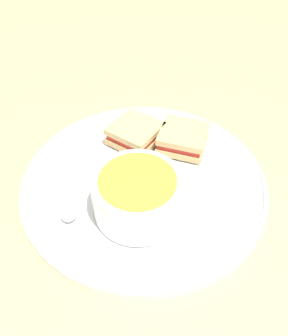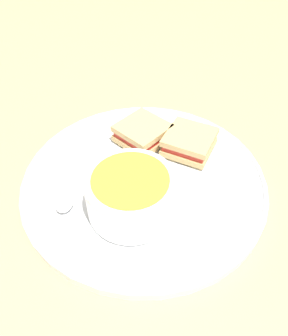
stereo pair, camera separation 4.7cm
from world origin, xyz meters
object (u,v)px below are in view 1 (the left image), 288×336
Objects in this scene: spoon at (70,206)px; sandwich_half_near at (181,137)px; soup_bowl at (138,195)px; sandwich_half_far at (135,133)px.

spoon is 1.01× the size of sandwich_half_near.
soup_bowl reaches higher than spoon.
soup_bowl is 1.19× the size of spoon.
soup_bowl is at bearing 134.53° from sandwich_half_far.
spoon is (0.07, 0.06, -0.03)m from soup_bowl.
sandwich_half_far is at bearing -45.47° from soup_bowl.
soup_bowl is 0.15m from sandwich_half_near.
sandwich_half_near is at bearing 126.11° from spoon.
spoon is at bearing 39.79° from soup_bowl.
sandwich_half_far is (0.06, 0.04, 0.00)m from sandwich_half_near.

